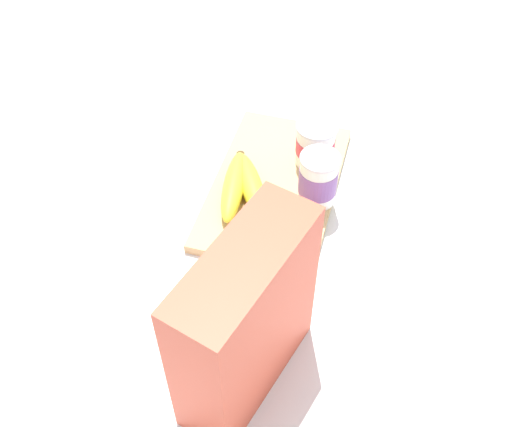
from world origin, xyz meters
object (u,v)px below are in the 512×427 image
(cereal_box, at_px, (246,323))
(yogurt_cup_back, at_px, (318,179))
(cutting_board, at_px, (275,186))
(banana_bunch, at_px, (242,185))
(yogurt_cup_front, at_px, (315,144))

(cereal_box, relative_size, yogurt_cup_back, 2.77)
(cutting_board, relative_size, banana_bunch, 2.03)
(yogurt_cup_front, bearing_deg, yogurt_cup_back, 14.31)
(cereal_box, distance_m, yogurt_cup_back, 0.33)
(cutting_board, distance_m, cereal_box, 0.36)
(cereal_box, bearing_deg, yogurt_cup_back, -168.04)
(cereal_box, bearing_deg, banana_bunch, -146.00)
(cereal_box, relative_size, yogurt_cup_front, 3.18)
(cereal_box, relative_size, banana_bunch, 1.51)
(yogurt_cup_front, distance_m, yogurt_cup_back, 0.09)
(cutting_board, distance_m, yogurt_cup_front, 0.10)
(cutting_board, xyz_separation_m, cereal_box, (0.34, 0.05, 0.12))
(cereal_box, xyz_separation_m, yogurt_cup_front, (-0.41, 0.00, -0.07))
(cutting_board, relative_size, yogurt_cup_front, 4.26)
(cutting_board, xyz_separation_m, yogurt_cup_back, (0.02, 0.07, 0.05))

